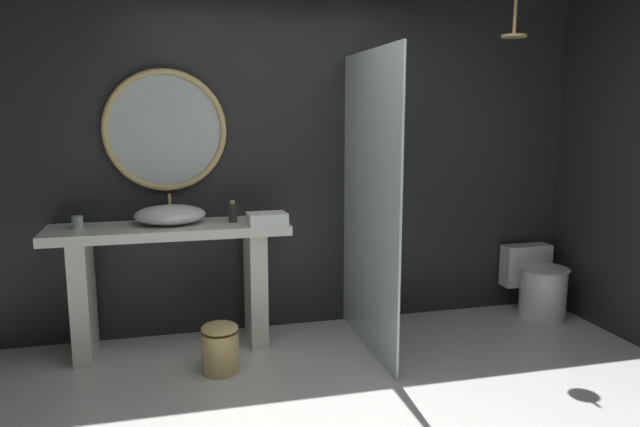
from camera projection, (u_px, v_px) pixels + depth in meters
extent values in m
cube|color=#232326|center=(294.00, 161.00, 4.57)|extent=(4.80, 0.10, 2.60)
cube|color=silver|center=(170.00, 230.00, 4.11)|extent=(1.64, 0.50, 0.07)
cube|color=silver|center=(83.00, 298.00, 4.04)|extent=(0.12, 0.43, 0.83)
cube|color=silver|center=(256.00, 286.00, 4.33)|extent=(0.12, 0.43, 0.83)
ellipsoid|color=white|center=(170.00, 215.00, 4.13)|extent=(0.49, 0.40, 0.13)
cylinder|color=tan|center=(170.00, 207.00, 4.30)|extent=(0.02, 0.02, 0.19)
cylinder|color=tan|center=(169.00, 196.00, 4.23)|extent=(0.02, 0.10, 0.02)
cylinder|color=silver|center=(77.00, 222.00, 3.97)|extent=(0.07, 0.07, 0.09)
cylinder|color=#282D28|center=(233.00, 213.00, 4.20)|extent=(0.06, 0.06, 0.13)
cylinder|color=tan|center=(232.00, 202.00, 4.19)|extent=(0.03, 0.03, 0.02)
torus|color=tan|center=(165.00, 130.00, 4.21)|extent=(0.87, 0.04, 0.87)
cylinder|color=#B2BCC1|center=(165.00, 130.00, 4.22)|extent=(0.80, 0.01, 0.80)
cube|color=silver|center=(369.00, 204.00, 4.10)|extent=(0.02, 1.17, 2.09)
cylinder|color=tan|center=(515.00, 14.00, 4.17)|extent=(0.02, 0.02, 0.28)
cylinder|color=tan|center=(514.00, 36.00, 4.20)|extent=(0.18, 0.18, 0.02)
cylinder|color=white|center=(543.00, 294.00, 4.84)|extent=(0.37, 0.37, 0.41)
ellipsoid|color=white|center=(545.00, 268.00, 4.80)|extent=(0.39, 0.43, 0.02)
cube|color=white|center=(526.00, 265.00, 5.06)|extent=(0.41, 0.15, 0.35)
cylinder|color=tan|center=(220.00, 352.00, 3.84)|extent=(0.24, 0.24, 0.27)
ellipsoid|color=tan|center=(220.00, 328.00, 3.81)|extent=(0.24, 0.24, 0.07)
cube|color=white|center=(267.00, 219.00, 4.11)|extent=(0.28, 0.20, 0.08)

